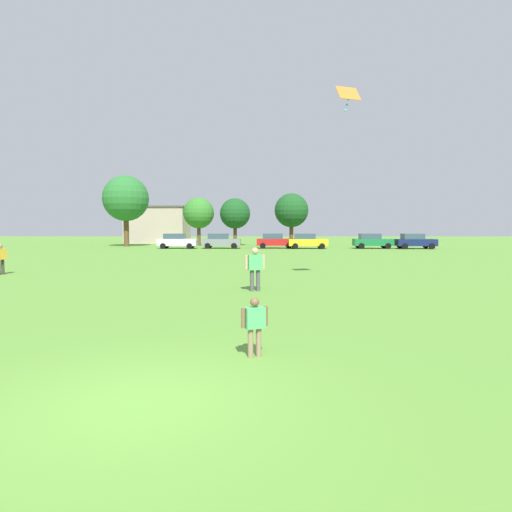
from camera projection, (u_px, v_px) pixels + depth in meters
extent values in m
plane|color=#568C33|center=(243.00, 256.00, 35.77)|extent=(160.00, 160.00, 0.00)
cylinder|color=#8C7259|center=(251.00, 343.00, 7.86)|extent=(0.10, 0.10, 0.54)
cylinder|color=#8C7259|center=(259.00, 342.00, 7.93)|extent=(0.10, 0.10, 0.54)
cube|color=#4CB266|center=(255.00, 318.00, 7.87)|extent=(0.41, 0.33, 0.38)
cylinder|color=brown|center=(243.00, 318.00, 7.78)|extent=(0.08, 0.08, 0.36)
cylinder|color=brown|center=(266.00, 316.00, 7.95)|extent=(0.08, 0.08, 0.36)
sphere|color=brown|center=(255.00, 302.00, 7.85)|extent=(0.17, 0.17, 0.17)
cylinder|color=#4C4C51|center=(258.00, 280.00, 16.11)|extent=(0.15, 0.15, 0.79)
cylinder|color=#4C4C51|center=(252.00, 281.00, 16.05)|extent=(0.15, 0.15, 0.79)
cube|color=#4CB266|center=(255.00, 262.00, 16.03)|extent=(0.59, 0.43, 0.56)
cylinder|color=tan|center=(263.00, 262.00, 16.12)|extent=(0.12, 0.12, 0.53)
cylinder|color=tan|center=(246.00, 262.00, 15.95)|extent=(0.12, 0.12, 0.53)
sphere|color=tan|center=(255.00, 251.00, 16.01)|extent=(0.25, 0.25, 0.25)
cylinder|color=#3F3833|center=(3.00, 267.00, 21.78)|extent=(0.14, 0.14, 0.76)
cube|color=yellow|center=(0.00, 254.00, 21.63)|extent=(0.41, 0.56, 0.54)
cylinder|color=#936B4C|center=(6.00, 254.00, 21.93)|extent=(0.11, 0.11, 0.51)
sphere|color=#936B4C|center=(0.00, 246.00, 21.61)|extent=(0.24, 0.24, 0.24)
cube|color=orange|center=(348.00, 93.00, 17.60)|extent=(1.06, 0.74, 0.61)
sphere|color=#3FBFE5|center=(348.00, 99.00, 17.62)|extent=(0.10, 0.10, 0.10)
sphere|color=#3FBFE5|center=(347.00, 105.00, 17.63)|extent=(0.10, 0.10, 0.10)
sphere|color=#3FBFE5|center=(345.00, 110.00, 17.65)|extent=(0.10, 0.10, 0.10)
cube|color=white|center=(178.00, 242.00, 48.50)|extent=(4.30, 1.80, 0.76)
cube|color=#334756|center=(175.00, 236.00, 48.46)|extent=(2.24, 1.58, 0.60)
cylinder|color=black|center=(192.00, 245.00, 49.40)|extent=(0.64, 0.22, 0.64)
cylinder|color=black|center=(189.00, 246.00, 47.61)|extent=(0.64, 0.22, 0.64)
cylinder|color=black|center=(167.00, 245.00, 49.45)|extent=(0.64, 0.22, 0.64)
cylinder|color=black|center=(163.00, 246.00, 47.65)|extent=(0.64, 0.22, 0.64)
cube|color=slate|center=(222.00, 242.00, 48.81)|extent=(4.30, 1.80, 0.76)
cube|color=#334756|center=(218.00, 236.00, 48.77)|extent=(2.24, 1.58, 0.60)
cylinder|color=black|center=(235.00, 245.00, 49.71)|extent=(0.64, 0.22, 0.64)
cylinder|color=black|center=(234.00, 246.00, 47.91)|extent=(0.64, 0.22, 0.64)
cylinder|color=black|center=(210.00, 245.00, 49.76)|extent=(0.64, 0.22, 0.64)
cylinder|color=black|center=(208.00, 246.00, 47.96)|extent=(0.64, 0.22, 0.64)
cube|color=red|center=(276.00, 242.00, 49.12)|extent=(4.30, 1.80, 0.76)
cube|color=#334756|center=(273.00, 236.00, 49.08)|extent=(2.24, 1.58, 0.60)
cylinder|color=black|center=(288.00, 245.00, 50.02)|extent=(0.64, 0.22, 0.64)
cylinder|color=black|center=(289.00, 246.00, 48.22)|extent=(0.64, 0.22, 0.64)
cylinder|color=black|center=(263.00, 245.00, 50.06)|extent=(0.64, 0.22, 0.64)
cylinder|color=black|center=(263.00, 246.00, 48.27)|extent=(0.64, 0.22, 0.64)
cube|color=yellow|center=(308.00, 242.00, 48.14)|extent=(4.30, 1.80, 0.76)
cube|color=#334756|center=(305.00, 236.00, 48.10)|extent=(2.24, 1.58, 0.60)
cylinder|color=black|center=(320.00, 245.00, 49.04)|extent=(0.64, 0.22, 0.64)
cylinder|color=black|center=(322.00, 246.00, 47.25)|extent=(0.64, 0.22, 0.64)
cylinder|color=black|center=(294.00, 245.00, 49.09)|extent=(0.64, 0.22, 0.64)
cylinder|color=black|center=(295.00, 246.00, 47.29)|extent=(0.64, 0.22, 0.64)
cube|color=#196B38|center=(373.00, 242.00, 48.56)|extent=(4.30, 1.80, 0.76)
cube|color=#334756|center=(370.00, 236.00, 48.52)|extent=(2.24, 1.58, 0.60)
cylinder|color=black|center=(384.00, 245.00, 49.46)|extent=(0.64, 0.22, 0.64)
cylinder|color=black|center=(388.00, 246.00, 47.67)|extent=(0.64, 0.22, 0.64)
cylinder|color=black|center=(358.00, 245.00, 49.51)|extent=(0.64, 0.22, 0.64)
cylinder|color=black|center=(362.00, 246.00, 47.71)|extent=(0.64, 0.22, 0.64)
cube|color=#141E4C|center=(416.00, 242.00, 47.90)|extent=(4.30, 1.80, 0.76)
cube|color=#334756|center=(413.00, 236.00, 47.87)|extent=(2.24, 1.58, 0.60)
cylinder|color=black|center=(426.00, 246.00, 48.80)|extent=(0.64, 0.22, 0.64)
cylinder|color=black|center=(432.00, 246.00, 47.01)|extent=(0.64, 0.22, 0.64)
cylinder|color=black|center=(400.00, 246.00, 48.85)|extent=(0.64, 0.22, 0.64)
cylinder|color=black|center=(405.00, 246.00, 47.05)|extent=(0.64, 0.22, 0.64)
cylinder|color=brown|center=(126.00, 232.00, 53.86)|extent=(0.66, 0.66, 3.57)
sphere|color=#286B2D|center=(126.00, 198.00, 53.58)|extent=(5.64, 5.64, 5.64)
cylinder|color=brown|center=(199.00, 236.00, 56.40)|extent=(0.47, 0.47, 2.54)
sphere|color=#337528|center=(199.00, 213.00, 56.20)|extent=(4.01, 4.01, 4.01)
cylinder|color=brown|center=(235.00, 236.00, 56.52)|extent=(0.46, 0.46, 2.50)
sphere|color=#194C1E|center=(235.00, 213.00, 56.33)|extent=(3.95, 3.95, 3.95)
cylinder|color=brown|center=(291.00, 235.00, 54.74)|extent=(0.50, 0.50, 2.71)
sphere|color=#194C1E|center=(291.00, 210.00, 54.53)|extent=(4.27, 4.27, 4.27)
cube|color=tan|center=(158.00, 226.00, 65.96)|extent=(8.71, 7.01, 5.28)
cube|color=#4C4742|center=(158.00, 207.00, 65.78)|extent=(9.06, 7.30, 0.24)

